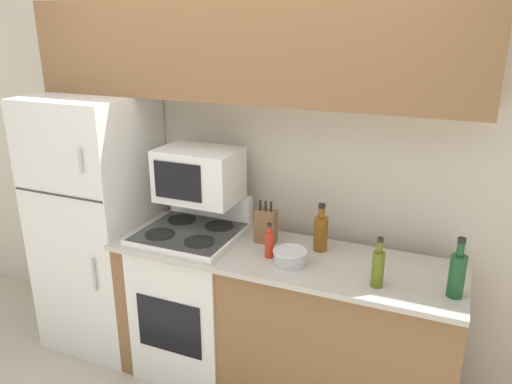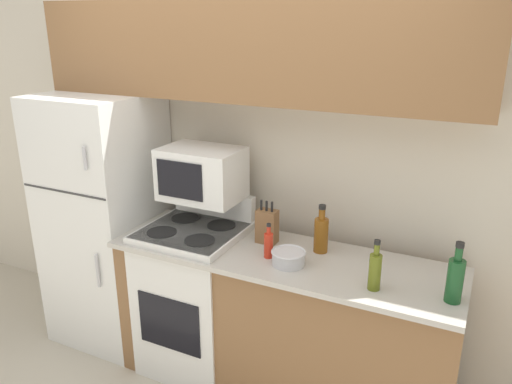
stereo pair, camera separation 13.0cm
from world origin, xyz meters
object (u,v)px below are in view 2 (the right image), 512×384
object	(u,v)px
knife_block	(267,226)
bottle_olive_oil	(375,270)
microwave	(202,174)
bottle_whiskey	(321,234)
bottle_wine_green	(455,279)
bottle_hot_sauce	(269,244)
stove	(195,296)
bowl	(289,257)
refrigerator	(106,220)

from	to	relation	value
knife_block	bottle_olive_oil	distance (m)	0.74
microwave	bottle_whiskey	xyz separation A→B (m)	(0.76, 0.02, -0.25)
knife_block	bottle_olive_oil	bearing A→B (deg)	-20.94
bottle_whiskey	bottle_wine_green	bearing A→B (deg)	-17.97
bottle_wine_green	bottle_whiskey	distance (m)	0.76
bottle_hot_sauce	bottle_wine_green	world-z (taller)	bottle_wine_green
stove	microwave	distance (m)	0.79
bowl	bottle_wine_green	size ratio (longest dim) A/B	0.63
bottle_hot_sauce	bottle_whiskey	world-z (taller)	bottle_whiskey
bottle_olive_oil	bottle_wine_green	bearing A→B (deg)	7.94
bottle_whiskey	knife_block	bearing A→B (deg)	-176.63
bowl	bottle_whiskey	xyz separation A→B (m)	(0.10, 0.23, 0.07)
stove	refrigerator	bearing A→B (deg)	175.71
microwave	bottle_olive_oil	xyz separation A→B (m)	(1.13, -0.26, -0.26)
microwave	stove	bearing A→B (deg)	-96.55
bowl	bottle_olive_oil	size ratio (longest dim) A/B	0.72
stove	knife_block	size ratio (longest dim) A/B	4.28
stove	bowl	world-z (taller)	stove
refrigerator	bottle_olive_oil	xyz separation A→B (m)	(1.88, -0.21, 0.16)
stove	bottle_wine_green	bearing A→B (deg)	-4.07
stove	microwave	xyz separation A→B (m)	(0.01, 0.11, 0.78)
bowl	bottle_hot_sauce	distance (m)	0.14
refrigerator	knife_block	size ratio (longest dim) A/B	6.59
refrigerator	bottle_olive_oil	distance (m)	1.90
knife_block	bowl	world-z (taller)	knife_block
microwave	bottle_hot_sauce	world-z (taller)	microwave
refrigerator	bowl	world-z (taller)	refrigerator
microwave	bottle_olive_oil	world-z (taller)	microwave
bottle_wine_green	knife_block	bearing A→B (deg)	168.37
stove	bottle_hot_sauce	xyz separation A→B (m)	(0.54, -0.07, 0.50)
bottle_hot_sauce	microwave	bearing A→B (deg)	161.67
microwave	bowl	size ratio (longest dim) A/B	2.54
knife_block	bottle_hot_sauce	size ratio (longest dim) A/B	1.30
bowl	bottle_whiskey	world-z (taller)	bottle_whiskey
bowl	bottle_whiskey	distance (m)	0.26
stove	bottle_olive_oil	xyz separation A→B (m)	(1.14, -0.16, 0.52)
stove	bottle_olive_oil	size ratio (longest dim) A/B	4.28
knife_block	refrigerator	bearing A→B (deg)	-177.40
bowl	bottle_wine_green	world-z (taller)	bottle_wine_green
knife_block	bottle_hot_sauce	distance (m)	0.20
microwave	bottle_wine_green	bearing A→B (deg)	-8.22
microwave	bottle_whiskey	size ratio (longest dim) A/B	1.70
refrigerator	stove	size ratio (longest dim) A/B	1.54
microwave	knife_block	world-z (taller)	microwave
microwave	bottle_wine_green	distance (m)	1.52
knife_block	bowl	size ratio (longest dim) A/B	1.39
bottle_wine_green	bottle_whiskey	world-z (taller)	bottle_wine_green
refrigerator	microwave	world-z (taller)	refrigerator
refrigerator	stove	distance (m)	0.83
knife_block	bottle_olive_oil	world-z (taller)	same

